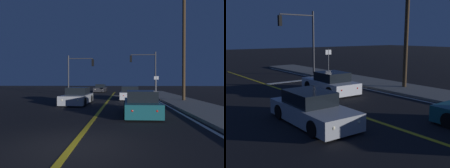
# 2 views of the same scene
# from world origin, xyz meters

# --- Properties ---
(ground_plane) EXTENTS (160.00, 160.00, 0.00)m
(ground_plane) POSITION_xyz_m (0.00, 0.00, 0.00)
(ground_plane) COLOR black
(sidewalk_right) EXTENTS (3.20, 41.47, 0.15)m
(sidewalk_right) POSITION_xyz_m (6.61, 11.52, 0.07)
(sidewalk_right) COLOR slate
(sidewalk_right) RESTS_ON ground
(lane_line_center) EXTENTS (0.20, 39.16, 0.01)m
(lane_line_center) POSITION_xyz_m (0.00, 11.52, 0.01)
(lane_line_center) COLOR gold
(lane_line_center) RESTS_ON ground
(lane_line_edge_right) EXTENTS (0.16, 39.16, 0.01)m
(lane_line_edge_right) POSITION_xyz_m (4.76, 11.52, 0.01)
(lane_line_edge_right) COLOR silver
(lane_line_edge_right) RESTS_ON ground
(stop_bar) EXTENTS (5.01, 0.50, 0.01)m
(stop_bar) POSITION_xyz_m (2.51, 21.54, 0.01)
(stop_bar) COLOR silver
(stop_bar) RESTS_ON ground
(car_following_oncoming_charcoal) EXTENTS (2.01, 4.47, 1.34)m
(car_following_oncoming_charcoal) POSITION_xyz_m (-2.45, 31.00, 0.58)
(car_following_oncoming_charcoal) COLOR #2D2D33
(car_following_oncoming_charcoal) RESTS_ON ground
(car_far_approaching_silver) EXTENTS (2.02, 4.62, 1.34)m
(car_far_approaching_silver) POSITION_xyz_m (-2.26, 11.45, 0.58)
(car_far_approaching_silver) COLOR #B2B5BA
(car_far_approaching_silver) RESTS_ON ground
(car_distant_tail_teal) EXTENTS (1.92, 4.63, 1.34)m
(car_distant_tail_teal) POSITION_xyz_m (2.43, 6.04, 0.58)
(car_distant_tail_teal) COLOR #195960
(car_distant_tail_teal) RESTS_ON ground
(car_mid_block_white) EXTENTS (2.15, 4.32, 1.34)m
(car_mid_block_white) POSITION_xyz_m (2.15, 16.15, 0.58)
(car_mid_block_white) COLOR silver
(car_mid_block_white) RESTS_ON ground
(traffic_signal_near_right) EXTENTS (3.56, 0.28, 5.86)m
(traffic_signal_near_right) POSITION_xyz_m (4.57, 23.84, 3.88)
(traffic_signal_near_right) COLOR #38383D
(traffic_signal_near_right) RESTS_ON ground
(traffic_signal_far_left) EXTENTS (3.48, 0.28, 5.24)m
(traffic_signal_far_left) POSITION_xyz_m (-4.53, 22.44, 3.48)
(traffic_signal_far_left) COLOR #38383D
(traffic_signal_far_left) RESTS_ON ground
(utility_pole_right) EXTENTS (1.78, 0.28, 10.77)m
(utility_pole_right) POSITION_xyz_m (6.91, 13.99, 5.62)
(utility_pole_right) COLOR #42301E
(utility_pole_right) RESTS_ON ground
(street_sign_corner) EXTENTS (0.56, 0.09, 2.51)m
(street_sign_corner) POSITION_xyz_m (5.51, 21.04, 1.68)
(street_sign_corner) COLOR slate
(street_sign_corner) RESTS_ON ground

